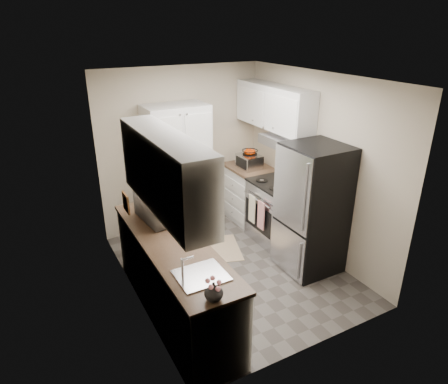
% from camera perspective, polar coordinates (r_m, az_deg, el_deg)
% --- Properties ---
extents(ground, '(3.20, 3.20, 0.00)m').
position_cam_1_polar(ground, '(5.48, 1.22, -10.90)').
color(ground, '#56514C').
rests_on(ground, ground).
extents(room_shell, '(2.64, 3.24, 2.52)m').
position_cam_1_polar(room_shell, '(4.74, 1.25, 5.49)').
color(room_shell, beige).
rests_on(room_shell, ground).
extents(pantry_cabinet, '(0.90, 0.55, 2.00)m').
position_cam_1_polar(pantry_cabinet, '(6.01, -6.58, 2.88)').
color(pantry_cabinet, silver).
rests_on(pantry_cabinet, ground).
extents(base_cabinet_left, '(0.60, 2.30, 0.88)m').
position_cam_1_polar(base_cabinet_left, '(4.56, -7.11, -12.21)').
color(base_cabinet_left, silver).
rests_on(base_cabinet_left, ground).
extents(countertop_left, '(0.63, 2.33, 0.04)m').
position_cam_1_polar(countertop_left, '(4.31, -7.41, -7.21)').
color(countertop_left, brown).
rests_on(countertop_left, base_cabinet_left).
extents(base_cabinet_right, '(0.60, 0.80, 0.88)m').
position_cam_1_polar(base_cabinet_right, '(6.61, 3.63, -0.30)').
color(base_cabinet_right, silver).
rests_on(base_cabinet_right, ground).
extents(countertop_right, '(0.63, 0.83, 0.04)m').
position_cam_1_polar(countertop_right, '(6.44, 3.73, 3.46)').
color(countertop_right, brown).
rests_on(countertop_right, base_cabinet_right).
extents(electric_range, '(0.71, 0.78, 1.13)m').
position_cam_1_polar(electric_range, '(5.99, 7.55, -2.67)').
color(electric_range, '#B7B7BC').
rests_on(electric_range, ground).
extents(refrigerator, '(0.70, 0.72, 1.70)m').
position_cam_1_polar(refrigerator, '(5.25, 12.50, -2.39)').
color(refrigerator, '#B7B7BC').
rests_on(refrigerator, ground).
extents(microwave, '(0.47, 0.64, 0.33)m').
position_cam_1_polar(microwave, '(4.72, -9.12, -1.96)').
color(microwave, '#B0AFB4').
rests_on(microwave, countertop_left).
extents(wine_bottle, '(0.07, 0.07, 0.27)m').
position_cam_1_polar(wine_bottle, '(5.04, -11.08, -0.81)').
color(wine_bottle, black).
rests_on(wine_bottle, countertop_left).
extents(flower_vase, '(0.17, 0.17, 0.17)m').
position_cam_1_polar(flower_vase, '(3.41, -1.48, -14.02)').
color(flower_vase, silver).
rests_on(flower_vase, countertop_left).
extents(cutting_board, '(0.08, 0.23, 0.29)m').
position_cam_1_polar(cutting_board, '(5.21, -10.81, 0.16)').
color(cutting_board, '#3A833D').
rests_on(cutting_board, countertop_left).
extents(toaster_oven, '(0.31, 0.39, 0.22)m').
position_cam_1_polar(toaster_oven, '(6.35, 3.62, 4.38)').
color(toaster_oven, '#B6B6BA').
rests_on(toaster_oven, countertop_right).
extents(fruit_basket, '(0.26, 0.26, 0.11)m').
position_cam_1_polar(fruit_basket, '(6.33, 3.72, 5.86)').
color(fruit_basket, '#D53500').
rests_on(fruit_basket, toaster_oven).
extents(kitchen_mat, '(0.66, 0.85, 0.01)m').
position_cam_1_polar(kitchen_mat, '(5.91, -0.14, -8.05)').
color(kitchen_mat, tan).
rests_on(kitchen_mat, ground).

